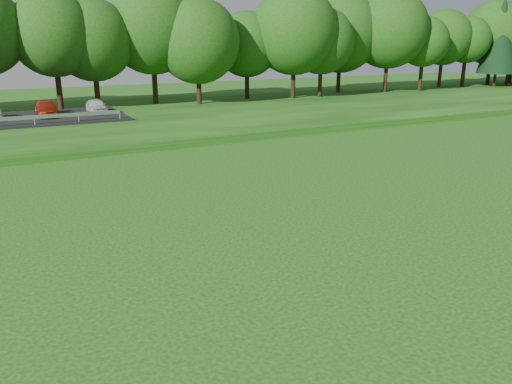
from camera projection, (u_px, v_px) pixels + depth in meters
berm at (238, 108)px, 50.23m from camera, size 130.00×30.00×0.60m
walking_path at (317, 132)px, 38.45m from camera, size 130.00×1.60×0.04m
treeline at (221, 27)px, 51.35m from camera, size 104.00×7.00×15.00m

